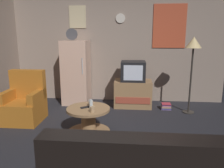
{
  "coord_description": "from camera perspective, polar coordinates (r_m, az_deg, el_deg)",
  "views": [
    {
      "loc": [
        0.39,
        -3.03,
        1.64
      ],
      "look_at": [
        0.03,
        0.9,
        0.75
      ],
      "focal_mm": 35.54,
      "sensor_mm": 36.0,
      "label": 1
    }
  ],
  "objects": [
    {
      "name": "remote_control",
      "position": [
        3.71,
        -6.97,
        -5.97
      ],
      "size": [
        0.15,
        0.12,
        0.02
      ],
      "primitive_type": "cube",
      "rotation": [
        0.0,
        0.0,
        0.59
      ],
      "color": "black",
      "rests_on": "coffee_table"
    },
    {
      "name": "tv_stand",
      "position": [
        5.13,
        5.39,
        -2.45
      ],
      "size": [
        0.84,
        0.53,
        0.61
      ],
      "color": "#9E754C",
      "rests_on": "ground_plane"
    },
    {
      "name": "crt_tv",
      "position": [
        5.02,
        5.45,
        3.34
      ],
      "size": [
        0.54,
        0.51,
        0.44
      ],
      "color": "black",
      "rests_on": "tv_stand"
    },
    {
      "name": "book_stack",
      "position": [
        5.11,
        13.73,
        -5.62
      ],
      "size": [
        0.21,
        0.17,
        0.14
      ],
      "color": "#7F639D",
      "rests_on": "ground_plane"
    },
    {
      "name": "mug_ceramic_tan",
      "position": [
        3.49,
        -5.05,
        -6.52
      ],
      "size": [
        0.08,
        0.08,
        0.09
      ],
      "primitive_type": "cylinder",
      "color": "tan",
      "rests_on": "coffee_table"
    },
    {
      "name": "wall_with_art",
      "position": [
        5.5,
        1.24,
        9.62
      ],
      "size": [
        5.2,
        0.12,
        2.68
      ],
      "color": "gray",
      "rests_on": "ground_plane"
    },
    {
      "name": "armchair",
      "position": [
        4.59,
        -21.56,
        -4.69
      ],
      "size": [
        0.68,
        0.68,
        0.96
      ],
      "color": "#B2661E",
      "rests_on": "ground_plane"
    },
    {
      "name": "ground_plane",
      "position": [
        3.47,
        -1.92,
        -15.51
      ],
      "size": [
        12.0,
        12.0,
        0.0
      ],
      "primitive_type": "plane",
      "color": "#232328"
    },
    {
      "name": "fridge",
      "position": [
        5.35,
        -9.19,
        3.0
      ],
      "size": [
        0.6,
        0.62,
        1.77
      ],
      "color": "beige",
      "rests_on": "ground_plane"
    },
    {
      "name": "mug_ceramic_white",
      "position": [
        3.79,
        -5.48,
        -4.97
      ],
      "size": [
        0.08,
        0.08,
        0.09
      ],
      "primitive_type": "cylinder",
      "color": "silver",
      "rests_on": "coffee_table"
    },
    {
      "name": "coffee_table",
      "position": [
        3.78,
        -6.05,
        -9.37
      ],
      "size": [
        0.72,
        0.72,
        0.45
      ],
      "color": "#9E754C",
      "rests_on": "ground_plane"
    },
    {
      "name": "standing_lamp",
      "position": [
        4.8,
        20.18,
        8.56
      ],
      "size": [
        0.32,
        0.32,
        1.59
      ],
      "color": "#332D28",
      "rests_on": "ground_plane"
    },
    {
      "name": "wine_glass",
      "position": [
        3.65,
        -5.46,
        -5.19
      ],
      "size": [
        0.05,
        0.05,
        0.15
      ],
      "primitive_type": "cylinder",
      "color": "silver",
      "rests_on": "coffee_table"
    }
  ]
}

